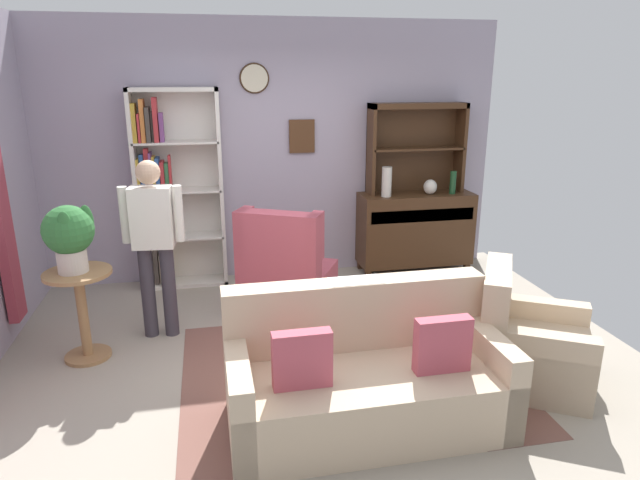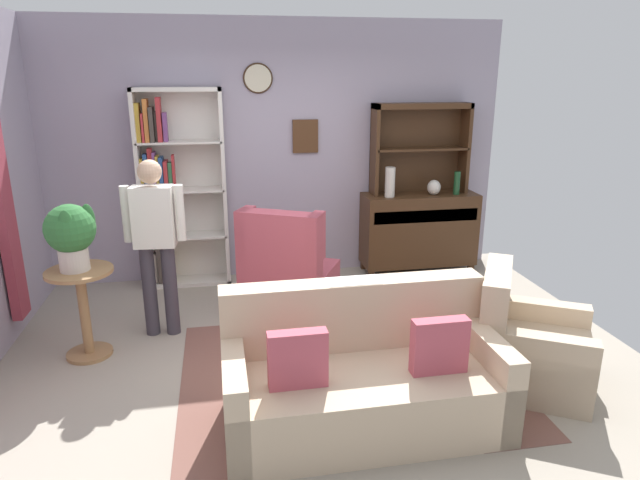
{
  "view_description": "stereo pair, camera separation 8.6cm",
  "coord_description": "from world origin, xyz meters",
  "views": [
    {
      "loc": [
        -0.75,
        -3.99,
        2.25
      ],
      "look_at": [
        0.1,
        0.2,
        0.95
      ],
      "focal_mm": 31.19,
      "sensor_mm": 36.0,
      "label": 1
    },
    {
      "loc": [
        -0.67,
        -4.01,
        2.25
      ],
      "look_at": [
        0.1,
        0.2,
        0.95
      ],
      "focal_mm": 31.19,
      "sensor_mm": 36.0,
      "label": 2
    }
  ],
  "objects": [
    {
      "name": "potted_plant_large",
      "position": [
        -1.82,
        0.39,
        1.06
      ],
      "size": [
        0.38,
        0.38,
        0.53
      ],
      "color": "beige",
      "rests_on": "plant_stand"
    },
    {
      "name": "ground_plane",
      "position": [
        0.0,
        0.0,
        -0.01
      ],
      "size": [
        5.4,
        4.6,
        0.02
      ],
      "primitive_type": "cube",
      "color": "#9E9384"
    },
    {
      "name": "sideboard_hutch",
      "position": [
        1.56,
        1.97,
        1.56
      ],
      "size": [
        1.1,
        0.26,
        1.0
      ],
      "color": "#422816",
      "rests_on": "sideboard"
    },
    {
      "name": "wingback_chair",
      "position": [
        -0.08,
        0.96,
        0.38
      ],
      "size": [
        1.06,
        1.07,
        1.05
      ],
      "color": "#B74C5B",
      "rests_on": "ground_plane"
    },
    {
      "name": "vase_tall",
      "position": [
        1.17,
        1.78,
        1.09
      ],
      "size": [
        0.11,
        0.11,
        0.33
      ],
      "primitive_type": "cylinder",
      "color": "beige",
      "rests_on": "sideboard"
    },
    {
      "name": "coffee_table",
      "position": [
        0.38,
        0.06,
        0.35
      ],
      "size": [
        0.8,
        0.5,
        0.42
      ],
      "color": "#422816",
      "rests_on": "ground_plane"
    },
    {
      "name": "bottle_wine",
      "position": [
        1.95,
        1.77,
        1.05
      ],
      "size": [
        0.07,
        0.07,
        0.26
      ],
      "primitive_type": "cylinder",
      "color": "#194223",
      "rests_on": "sideboard"
    },
    {
      "name": "plant_stand",
      "position": [
        -1.8,
        0.4,
        0.46
      ],
      "size": [
        0.52,
        0.52,
        0.75
      ],
      "color": "#997047",
      "rests_on": "ground_plane"
    },
    {
      "name": "sideboard",
      "position": [
        1.56,
        1.86,
        0.51
      ],
      "size": [
        1.3,
        0.45,
        0.92
      ],
      "color": "#422816",
      "rests_on": "ground_plane"
    },
    {
      "name": "bookshelf",
      "position": [
        -1.15,
        1.94,
        1.06
      ],
      "size": [
        0.9,
        0.3,
        2.1
      ],
      "color": "silver",
      "rests_on": "ground_plane"
    },
    {
      "name": "wall_back",
      "position": [
        -0.0,
        2.13,
        1.4
      ],
      "size": [
        5.0,
        0.09,
        2.8
      ],
      "color": "#A399AD",
      "rests_on": "ground_plane"
    },
    {
      "name": "person_reading",
      "position": [
        -1.24,
        0.7,
        0.91
      ],
      "size": [
        0.53,
        0.23,
        1.56
      ],
      "color": "#38333D",
      "rests_on": "ground_plane"
    },
    {
      "name": "area_rug",
      "position": [
        0.2,
        -0.3,
        0.0
      ],
      "size": [
        2.48,
        2.11,
        0.01
      ],
      "primitive_type": "cube",
      "color": "brown",
      "rests_on": "ground_plane"
    },
    {
      "name": "armchair_floral",
      "position": [
        1.51,
        -0.65,
        0.29
      ],
      "size": [
        1.05,
        1.04,
        0.88
      ],
      "color": "#C6AD8E",
      "rests_on": "ground_plane"
    },
    {
      "name": "vase_round",
      "position": [
        1.69,
        1.79,
        1.01
      ],
      "size": [
        0.15,
        0.15,
        0.17
      ],
      "primitive_type": "ellipsoid",
      "color": "beige",
      "rests_on": "sideboard"
    },
    {
      "name": "couch_floral",
      "position": [
        0.18,
        -0.88,
        0.31
      ],
      "size": [
        1.81,
        0.86,
        0.9
      ],
      "color": "#C6AD8E",
      "rests_on": "ground_plane"
    },
    {
      "name": "book_stack",
      "position": [
        0.32,
        -0.03,
        0.45
      ],
      "size": [
        0.2,
        0.16,
        0.06
      ],
      "color": "#284C8C",
      "rests_on": "coffee_table"
    }
  ]
}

